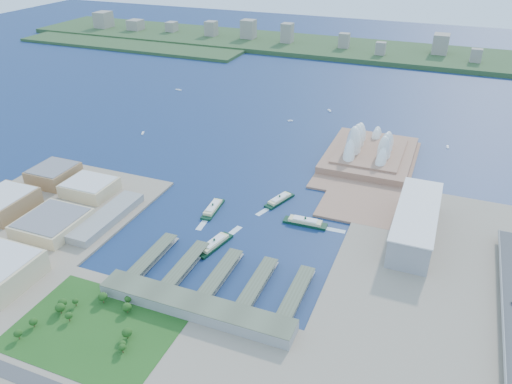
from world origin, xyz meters
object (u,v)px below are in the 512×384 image
at_px(ferry_b, 280,198).
at_px(opera_house, 371,141).
at_px(ferry_a, 213,207).
at_px(ferry_d, 305,221).
at_px(car_c, 512,304).
at_px(toaster_building, 415,223).
at_px(ferry_c, 214,243).

bearing_deg(ferry_b, opera_house, 83.17).
distance_m(ferry_a, ferry_d, 122.63).
bearing_deg(ferry_a, car_c, -15.78).
bearing_deg(ferry_b, ferry_d, -21.40).
distance_m(opera_house, toaster_building, 219.62).
bearing_deg(ferry_d, opera_house, -11.44).
bearing_deg(opera_house, ferry_b, -115.91).
bearing_deg(ferry_c, opera_house, -99.52).
height_order(toaster_building, ferry_a, toaster_building).
bearing_deg(ferry_b, ferry_c, -86.64).
bearing_deg(car_c, opera_house, 122.04).
distance_m(toaster_building, ferry_a, 253.35).
bearing_deg(ferry_d, toaster_building, -82.23).
relative_size(ferry_b, ferry_d, 0.92).
relative_size(toaster_building, ferry_a, 2.91).
height_order(opera_house, ferry_d, opera_house).
bearing_deg(opera_house, ferry_d, -99.92).
bearing_deg(ferry_c, toaster_building, -141.12).
bearing_deg(ferry_d, car_c, -111.65).
bearing_deg(toaster_building, ferry_a, -172.32).
height_order(ferry_c, car_c, car_c).
xyz_separation_m(ferry_a, ferry_d, (121.96, 12.72, 0.17)).
height_order(ferry_c, ferry_d, ferry_c).
xyz_separation_m(ferry_d, car_c, (229.65, -84.15, 10.28)).
height_order(toaster_building, ferry_c, toaster_building).
xyz_separation_m(ferry_a, car_c, (351.61, -71.44, 10.46)).
relative_size(ferry_c, car_c, 12.56).
bearing_deg(ferry_b, toaster_building, 12.51).
distance_m(toaster_building, ferry_d, 131.26).
relative_size(toaster_building, car_c, 35.16).
distance_m(toaster_building, ferry_c, 238.47).
xyz_separation_m(opera_house, car_c, (191.00, -305.21, -16.51)).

